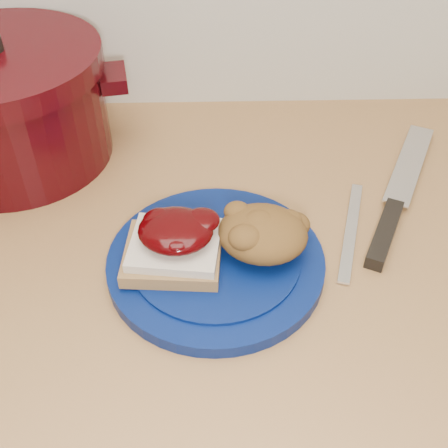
{
  "coord_description": "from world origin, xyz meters",
  "views": [
    {
      "loc": [
        0.01,
        0.98,
        1.38
      ],
      "look_at": [
        0.03,
        1.45,
        0.95
      ],
      "focal_mm": 45.0,
      "sensor_mm": 36.0,
      "label": 1
    }
  ],
  "objects_px": {
    "butter_knife": "(351,230)",
    "chef_knife": "(392,212)",
    "plate": "(216,262)",
    "dutch_oven": "(7,105)"
  },
  "relations": [
    {
      "from": "plate",
      "to": "chef_knife",
      "type": "xyz_separation_m",
      "value": [
        0.22,
        0.08,
        0.0
      ]
    },
    {
      "from": "chef_knife",
      "to": "butter_knife",
      "type": "relative_size",
      "value": 1.62
    },
    {
      "from": "dutch_oven",
      "to": "chef_knife",
      "type": "bearing_deg",
      "value": -16.81
    },
    {
      "from": "butter_knife",
      "to": "chef_knife",
      "type": "bearing_deg",
      "value": -49.83
    },
    {
      "from": "butter_knife",
      "to": "dutch_oven",
      "type": "bearing_deg",
      "value": 84.7
    },
    {
      "from": "chef_knife",
      "to": "plate",
      "type": "bearing_deg",
      "value": 135.69
    },
    {
      "from": "plate",
      "to": "dutch_oven",
      "type": "relative_size",
      "value": 0.75
    },
    {
      "from": "plate",
      "to": "chef_knife",
      "type": "relative_size",
      "value": 0.86
    },
    {
      "from": "dutch_oven",
      "to": "butter_knife",
      "type": "bearing_deg",
      "value": -21.62
    },
    {
      "from": "butter_knife",
      "to": "plate",
      "type": "bearing_deg",
      "value": 124.46
    }
  ]
}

